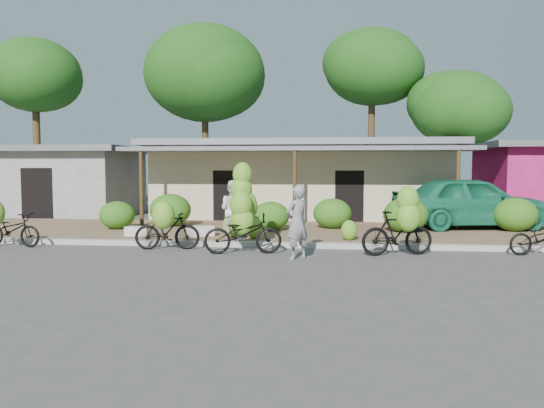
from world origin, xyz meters
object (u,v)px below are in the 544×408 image
Objects in this scene: bike_far_right at (543,238)px; bike_right at (400,228)px; bystander at (233,210)px; sack_near at (200,231)px; tree_back_left at (32,74)px; bike_far_left at (9,227)px; tree_near_right at (453,106)px; tree_far_center at (202,72)px; bike_left at (167,227)px; tree_center_right at (368,66)px; sack_far at (138,231)px; teal_van at (470,202)px; bike_center at (243,219)px; vendor at (297,222)px.

bike_right is at bearing 91.46° from bike_far_right.
sack_near is at bearing -3.62° from bystander.
tree_back_left is 14.69m from bike_far_left.
tree_back_left is 4.96× the size of bike_far_right.
bike_far_left is at bearing -138.44° from tree_near_right.
bike_left is at bearing -80.36° from tree_far_center.
bystander is (-4.90, -14.01, -6.66)m from tree_center_right.
bike_far_right is 11.40m from sack_far.
tree_center_right is 17.30m from sack_far.
bike_left is 6.13m from bike_right.
bike_right is 1.12× the size of bike_far_right.
tree_far_center reaches higher than teal_van.
tree_far_center is 14.94m from sack_near.
sack_near is (4.97, 2.03, -0.29)m from bike_far_left.
bike_far_right is (14.30, 0.08, -0.12)m from bike_far_left.
tree_near_right is at bearing -9.87° from bike_far_right.
bike_far_right is at bearing -97.47° from bike_right.
bike_far_left is at bearing -157.82° from sack_near.
bike_right is at bearing -91.29° from tree_center_right.
bike_center reaches higher than bike_right.
bystander reaches higher than vendor.
tree_center_right reaches higher than tree_near_right.
sack_far is at bearing -47.83° from tree_back_left.
bike_right is 1.13× the size of bystander.
bystander reaches higher than sack_near.
bike_center reaches higher than bike_far_left.
tree_center_right reaches higher than bike_far_right.
tree_back_left reaches higher than vendor.
vendor is at bearing -100.00° from tree_center_right.
bystander is (4.10, -13.51, -6.40)m from tree_far_center.
sack_far is (-3.61, 2.09, -0.61)m from bike_center.
bike_left is 1.04× the size of bystander.
bike_far_right is (9.75, 0.17, -0.17)m from bike_left.
sack_far is (-1.52, 1.95, -0.36)m from bike_left.
tree_far_center reaches higher than tree_center_right.
vendor is (3.58, -1.00, 0.28)m from bike_left.
bike_far_left reaches higher than sack_far.
tree_far_center reaches higher than bike_right.
teal_van is (11.79, -9.77, -6.36)m from tree_far_center.
bike_center is at bearing 85.55° from bike_far_right.
tree_back_left is 5.00× the size of bystander.
tree_center_right reaches higher than sack_far.
sack_far is at bearing 96.67° from teal_van.
tree_back_left is 14.99m from sack_far.
vendor is (-2.54, -0.64, 0.18)m from bike_right.
sack_far is 11.26m from teal_van.
bike_right is (8.65, -15.26, -6.67)m from tree_far_center.
sack_far is (-11.99, -11.45, -4.97)m from tree_near_right.
tree_far_center is at bearing 0.18° from bike_far_left.
tree_center_right is at bearing -16.96° from bike_right.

